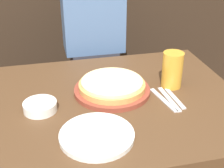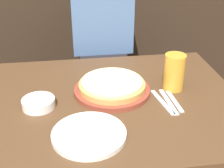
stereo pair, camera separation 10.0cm
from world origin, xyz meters
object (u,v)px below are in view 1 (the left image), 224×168
at_px(side_bowl, 40,106).
at_px(dinner_knife, 169,99).
at_px(spoon, 175,98).
at_px(dinner_plate, 97,135).
at_px(fork, 163,100).
at_px(pizza_on_board, 112,87).
at_px(diner_person, 94,55).
at_px(beer_glass, 172,68).

height_order(side_bowl, dinner_knife, side_bowl).
distance_m(dinner_knife, spoon, 0.03).
height_order(dinner_plate, dinner_knife, dinner_plate).
relative_size(dinner_plate, side_bowl, 1.98).
relative_size(dinner_plate, spoon, 1.54).
relative_size(fork, dinner_knife, 1.00).
bearing_deg(pizza_on_board, side_bowl, -166.12).
bearing_deg(spoon, dinner_plate, -153.70).
xyz_separation_m(dinner_plate, diner_person, (0.14, 0.84, -0.07)).
bearing_deg(fork, pizza_on_board, 149.36).
bearing_deg(beer_glass, spoon, -104.10).
xyz_separation_m(fork, dinner_knife, (0.02, 0.00, 0.00)).
relative_size(dinner_plate, dinner_knife, 1.31).
xyz_separation_m(fork, diner_person, (-0.17, 0.66, -0.06)).
distance_m(pizza_on_board, spoon, 0.26).
bearing_deg(dinner_plate, beer_glass, 36.57).
distance_m(dinner_knife, diner_person, 0.69).
bearing_deg(beer_glass, side_bowl, -172.77).
height_order(beer_glass, dinner_knife, beer_glass).
xyz_separation_m(pizza_on_board, dinner_knife, (0.21, -0.11, -0.02)).
bearing_deg(dinner_plate, spoon, 26.30).
bearing_deg(spoon, diner_person, 108.07).
bearing_deg(pizza_on_board, fork, -30.64).
bearing_deg(dinner_plate, dinner_knife, 27.99).
xyz_separation_m(dinner_knife, spoon, (0.03, 0.00, 0.00)).
bearing_deg(spoon, dinner_knife, -180.00).
bearing_deg(beer_glass, pizza_on_board, 179.49).
height_order(fork, spoon, same).
bearing_deg(dinner_knife, pizza_on_board, 152.41).
bearing_deg(beer_glass, dinner_knife, -115.71).
distance_m(beer_glass, dinner_knife, 0.15).
distance_m(beer_glass, fork, 0.16).
distance_m(pizza_on_board, side_bowl, 0.31).
relative_size(side_bowl, spoon, 0.77).
bearing_deg(side_bowl, spoon, -3.96).
distance_m(fork, spoon, 0.05).
xyz_separation_m(side_bowl, fork, (0.49, -0.04, -0.02)).
xyz_separation_m(dinner_plate, dinner_knife, (0.33, 0.18, -0.01)).
bearing_deg(dinner_knife, beer_glass, 64.29).
distance_m(side_bowl, spoon, 0.54).
distance_m(pizza_on_board, diner_person, 0.56).
height_order(beer_glass, fork, beer_glass).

